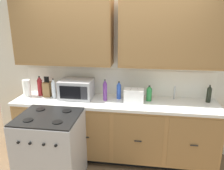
# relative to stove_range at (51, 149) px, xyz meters

# --- Properties ---
(ground_plane) EXTENTS (8.00, 8.00, 0.00)m
(ground_plane) POSITION_rel_stove_range_xyz_m (0.73, 0.33, -0.47)
(ground_plane) COLOR brown
(wall_unit) EXTENTS (4.13, 0.40, 2.46)m
(wall_unit) POSITION_rel_stove_range_xyz_m (0.74, 0.83, 1.20)
(wall_unit) COLOR silver
(wall_unit) RESTS_ON ground_plane
(counter_run) EXTENTS (2.96, 0.64, 0.94)m
(counter_run) POSITION_rel_stove_range_xyz_m (0.74, 0.63, 0.01)
(counter_run) COLOR black
(counter_run) RESTS_ON ground_plane
(stove_range) EXTENTS (0.76, 0.68, 0.95)m
(stove_range) POSITION_rel_stove_range_xyz_m (0.00, 0.00, 0.00)
(stove_range) COLOR #B7B7BC
(stove_range) RESTS_ON ground_plane
(microwave) EXTENTS (0.48, 0.37, 0.28)m
(microwave) POSITION_rel_stove_range_xyz_m (0.16, 0.69, 0.60)
(microwave) COLOR #B7B7BC
(microwave) RESTS_ON counter_run
(toaster) EXTENTS (0.28, 0.18, 0.19)m
(toaster) POSITION_rel_stove_range_xyz_m (1.01, 0.64, 0.56)
(toaster) COLOR white
(toaster) RESTS_ON counter_run
(knife_block) EXTENTS (0.11, 0.14, 0.31)m
(knife_block) POSITION_rel_stove_range_xyz_m (-0.31, 0.70, 0.58)
(knife_block) COLOR olive
(knife_block) RESTS_ON counter_run
(sink_faucet) EXTENTS (0.02, 0.02, 0.20)m
(sink_faucet) POSITION_rel_stove_range_xyz_m (1.60, 0.84, 0.56)
(sink_faucet) COLOR #B2B5BA
(sink_faucet) RESTS_ON counter_run
(paper_towel_roll) EXTENTS (0.12, 0.12, 0.26)m
(paper_towel_roll) POSITION_rel_stove_range_xyz_m (-0.62, 0.64, 0.59)
(paper_towel_roll) COLOR white
(paper_towel_roll) RESTS_ON counter_run
(bottle_violet) EXTENTS (0.06, 0.06, 0.31)m
(bottle_violet) POSITION_rel_stove_range_xyz_m (0.60, 0.64, 0.62)
(bottle_violet) COLOR #663384
(bottle_violet) RESTS_ON counter_run
(bottle_red) EXTENTS (0.08, 0.08, 0.31)m
(bottle_red) POSITION_rel_stove_range_xyz_m (-0.44, 0.71, 0.62)
(bottle_red) COLOR maroon
(bottle_red) RESTS_ON counter_run
(bottle_dark) EXTENTS (0.07, 0.07, 0.25)m
(bottle_dark) POSITION_rel_stove_range_xyz_m (2.07, 0.78, 0.59)
(bottle_dark) COLOR black
(bottle_dark) RESTS_ON counter_run
(bottle_green) EXTENTS (0.08, 0.08, 0.23)m
(bottle_green) POSITION_rel_stove_range_xyz_m (1.23, 0.71, 0.58)
(bottle_green) COLOR #237A38
(bottle_green) RESTS_ON counter_run
(bottle_blue) EXTENTS (0.06, 0.06, 0.27)m
(bottle_blue) POSITION_rel_stove_range_xyz_m (0.79, 0.74, 0.59)
(bottle_blue) COLOR blue
(bottle_blue) RESTS_ON counter_run
(bottle_clear) EXTENTS (0.06, 0.06, 0.30)m
(bottle_clear) POSITION_rel_stove_range_xyz_m (-0.18, 0.63, 0.61)
(bottle_clear) COLOR silver
(bottle_clear) RESTS_ON counter_run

